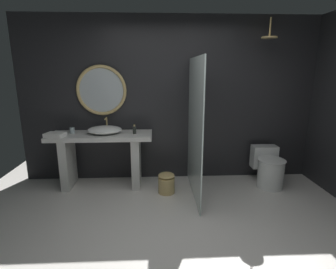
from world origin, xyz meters
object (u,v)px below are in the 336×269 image
Objects in this scene: rain_shower_head at (269,36)px; folded_hand_towel at (55,135)px; vessel_sink at (105,130)px; round_wall_mirror at (101,90)px; waste_bin at (166,183)px; soap_dispenser at (134,130)px; toilet at (269,168)px; tumbler_cup at (72,130)px.

rain_shower_head reaches higher than folded_hand_towel.
folded_hand_towel is at bearing -164.49° from vessel_sink.
round_wall_mirror is 2.52× the size of waste_bin.
soap_dispenser is 0.52× the size of folded_hand_towel.
toilet is (0.13, -0.10, -1.97)m from rain_shower_head.
vessel_sink is 0.70m from folded_hand_towel.
waste_bin is (0.98, -0.57, -1.31)m from round_wall_mirror.
round_wall_mirror is (0.43, 0.20, 0.59)m from tumbler_cup.
waste_bin is at bearing -5.04° from folded_hand_towel.
round_wall_mirror is (-0.51, 0.28, 0.57)m from soap_dispenser.
toilet is (2.54, -0.13, -0.61)m from vessel_sink.
folded_hand_towel is (-3.08, -0.16, -1.38)m from rain_shower_head.
tumbler_cup is at bearing 175.73° from soap_dispenser.
vessel_sink is at bearing 177.03° from toilet.
vessel_sink reaches higher than folded_hand_towel.
folded_hand_towel is (-0.61, -0.43, -0.60)m from round_wall_mirror.
soap_dispenser is 1.14m from folded_hand_towel.
round_wall_mirror reaches higher than vessel_sink.
toilet is at bearing -39.10° from rain_shower_head.
vessel_sink reaches higher than waste_bin.
rain_shower_head reaches higher than round_wall_mirror.
vessel_sink is 1.84× the size of rain_shower_head.
vessel_sink is 0.50m from tumbler_cup.
vessel_sink reaches higher than tumbler_cup.
waste_bin is (-1.49, -0.30, -2.09)m from rain_shower_head.
rain_shower_head reaches higher than toilet.
round_wall_mirror is 2.93× the size of folded_hand_towel.
folded_hand_towel is (-1.60, 0.14, 0.71)m from waste_bin.
soap_dispenser is 2.38m from rain_shower_head.
round_wall_mirror is at bearing 173.81° from rain_shower_head.
vessel_sink is 5.87× the size of tumbler_cup.
rain_shower_head is (2.41, -0.03, 1.35)m from vessel_sink.
soap_dispenser is at bearing -4.27° from tumbler_cup.
rain_shower_head reaches higher than soap_dispenser.
rain_shower_head is at bearing 2.94° from folded_hand_towel.
toilet reaches higher than waste_bin.
soap_dispenser is 0.93m from waste_bin.
tumbler_cup is at bearing 178.75° from rain_shower_head.
waste_bin is at bearing -168.63° from rain_shower_head.
tumbler_cup reaches higher than folded_hand_towel.
round_wall_mirror is 2.76× the size of rain_shower_head.
soap_dispenser is at bearing -4.63° from vessel_sink.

